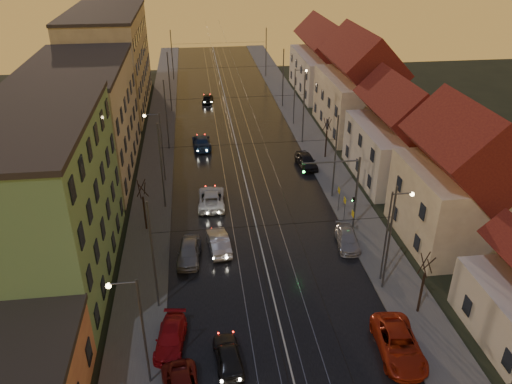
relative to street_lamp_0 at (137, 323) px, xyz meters
name	(u,v)px	position (x,y,z in m)	size (l,w,h in m)	color
road	(236,143)	(9.10, 38.00, -4.87)	(16.00, 120.00, 0.04)	black
sidewalk_left	(159,147)	(-0.90, 38.00, -4.81)	(4.00, 120.00, 0.15)	#4C4C4C
sidewalk_right	(311,139)	(19.10, 38.00, -4.81)	(4.00, 120.00, 0.15)	#4C4C4C
tram_rail_0	(219,144)	(6.90, 38.00, -4.83)	(0.06, 120.00, 0.03)	gray
tram_rail_1	(230,143)	(8.33, 38.00, -4.83)	(0.06, 120.00, 0.03)	gray
tram_rail_2	(242,143)	(9.87, 38.00, -4.83)	(0.06, 120.00, 0.03)	gray
tram_rail_3	(253,142)	(11.30, 38.00, -4.83)	(0.06, 120.00, 0.03)	gray
apartment_left_1	(34,206)	(-8.40, 12.00, 1.61)	(10.00, 18.00, 13.00)	#679861
apartment_left_2	(83,121)	(-8.40, 32.00, 1.11)	(10.00, 20.00, 12.00)	tan
apartment_left_3	(110,61)	(-8.40, 56.00, 2.11)	(10.00, 24.00, 14.00)	#978761
house_right_1	(460,185)	(26.10, 13.00, 0.56)	(8.67, 10.20, 10.80)	#C0AE94
house_right_2	(400,138)	(26.10, 26.00, -0.24)	(9.18, 12.24, 9.20)	beige
house_right_3	(359,89)	(26.10, 41.00, 0.92)	(9.18, 14.28, 11.50)	#C0AE94
house_right_4	(325,63)	(26.10, 59.00, 0.16)	(9.18, 16.32, 10.00)	beige
catenary_pole_l_1	(153,257)	(0.50, 7.00, -0.39)	(0.16, 0.16, 9.00)	#595B60
catenary_pole_r_1	(389,240)	(17.70, 7.00, -0.39)	(0.16, 0.16, 9.00)	#595B60
catenary_pole_l_2	(162,167)	(0.50, 22.00, -0.39)	(0.16, 0.16, 9.00)	#595B60
catenary_pole_r_2	(335,158)	(17.70, 22.00, -0.39)	(0.16, 0.16, 9.00)	#595B60
catenary_pole_l_3	(166,116)	(0.50, 37.00, -0.39)	(0.16, 0.16, 9.00)	#595B60
catenary_pole_r_3	(304,110)	(17.70, 37.00, -0.39)	(0.16, 0.16, 9.00)	#595B60
catenary_pole_l_4	(170,83)	(0.50, 52.00, -0.39)	(0.16, 0.16, 9.00)	#595B60
catenary_pole_r_4	(283,79)	(17.70, 52.00, -0.39)	(0.16, 0.16, 9.00)	#595B60
catenary_pole_l_5	(172,56)	(0.50, 70.00, -0.39)	(0.16, 0.16, 9.00)	#595B60
catenary_pole_r_5	(266,53)	(17.70, 70.00, -0.39)	(0.16, 0.16, 9.00)	#595B60
street_lamp_0	(137,323)	(0.00, 0.00, 0.00)	(1.75, 0.32, 8.00)	#595B60
street_lamp_1	(391,228)	(18.21, 8.00, 0.00)	(1.75, 0.32, 8.00)	#595B60
street_lamp_2	(159,140)	(0.00, 28.00, 0.00)	(1.75, 0.32, 8.00)	#595B60
street_lamp_3	(297,91)	(18.21, 44.00, 0.00)	(1.75, 0.32, 8.00)	#595B60
traffic_light_mast	(346,184)	(17.10, 16.00, -0.29)	(5.30, 0.32, 7.20)	#595B60
bare_tree_0	(144,207)	(-1.09, 18.00, -2.40)	(1.09, 1.09, 5.11)	black
bare_tree_1	(422,285)	(19.31, 4.00, -2.40)	(1.09, 1.09, 5.11)	black
bare_tree_2	(326,139)	(19.51, 32.00, -2.40)	(1.09, 1.09, 5.11)	black
driving_car_0	(228,355)	(5.20, 0.94, -4.18)	(1.66, 4.12, 1.40)	black
driving_car_1	(219,242)	(5.38, 13.98, -4.11)	(1.64, 4.71, 1.55)	#ADADB2
driving_car_2	(211,198)	(5.15, 22.00, -4.10)	(2.59, 5.62, 1.56)	silver
driving_car_3	(202,142)	(4.63, 37.18, -4.10)	(2.19, 5.39, 1.57)	navy
driving_car_4	(207,98)	(6.14, 55.86, -4.21)	(1.59, 3.96, 1.35)	black
parked_left_2	(171,338)	(1.50, 3.02, -4.23)	(1.82, 4.49, 1.30)	#A61017
parked_left_3	(189,252)	(2.82, 12.79, -4.11)	(1.84, 4.57, 1.56)	gray
parked_right_0	(399,344)	(16.37, 0.40, -4.09)	(2.63, 5.70, 1.59)	#AC2711
parked_right_1	(347,239)	(16.70, 13.19, -4.24)	(1.80, 4.43, 1.29)	#A8A7AD
parked_right_2	(306,161)	(16.61, 29.72, -4.09)	(1.87, 4.64, 1.58)	black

